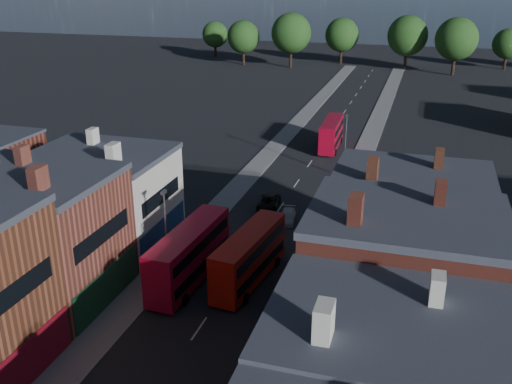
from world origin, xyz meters
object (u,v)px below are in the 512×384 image
Objects in this scene: bus_1 at (249,256)px; bus_0 at (189,254)px; bus_2 at (331,133)px; car_3 at (287,216)px; car_2 at (269,203)px.

bus_0 is at bearing -155.95° from bus_1.
bus_1 is at bearing -91.56° from bus_2.
bus_0 is 2.90× the size of car_3.
bus_0 is 5.00m from bus_1.
bus_2 is at bearing 76.91° from car_2.
car_3 is at bearing 96.66° from bus_1.
bus_0 is 1.13× the size of bus_2.
car_2 is (-2.70, 15.77, -1.74)m from bus_1.
bus_0 is 42.03m from bus_2.
bus_0 reaches higher than bus_2.
bus_1 is 16.09m from car_2.
car_3 is at bearing -50.96° from car_2.
car_2 is at bearing 128.03° from car_3.
bus_0 is 1.06× the size of bus_1.
car_3 is (0.13, -27.29, -1.74)m from bus_2.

